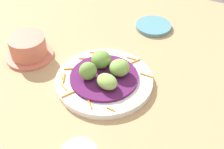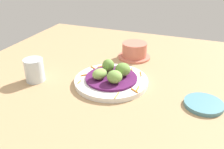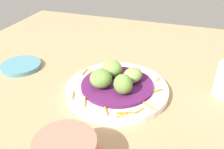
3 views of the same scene
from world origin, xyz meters
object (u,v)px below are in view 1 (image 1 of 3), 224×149
at_px(guac_scoop_right, 101,59).
at_px(guac_scoop_back, 88,71).
at_px(main_plate, 104,81).
at_px(terracotta_bowl, 28,48).
at_px(guac_scoop_left, 107,82).
at_px(side_plate_small, 153,26).
at_px(guac_scoop_center, 120,68).

height_order(guac_scoop_right, guac_scoop_back, guac_scoop_back).
relative_size(main_plate, guac_scoop_right, 4.76).
bearing_deg(main_plate, terracotta_bowl, -2.25).
xyz_separation_m(guac_scoop_back, terracotta_bowl, (0.20, -0.03, -0.02)).
relative_size(guac_scoop_left, terracotta_bowl, 0.41).
xyz_separation_m(guac_scoop_right, terracotta_bowl, (0.21, 0.02, -0.02)).
distance_m(main_plate, guac_scoop_left, 0.05).
xyz_separation_m(guac_scoop_left, side_plate_small, (-0.01, -0.32, -0.03)).
height_order(main_plate, guac_scoop_center, guac_scoop_center).
relative_size(guac_scoop_right, side_plate_small, 0.46).
bearing_deg(main_plate, guac_scoop_center, -143.38).
xyz_separation_m(main_plate, guac_scoop_right, (0.02, -0.03, 0.04)).
distance_m(guac_scoop_center, guac_scoop_right, 0.05).
bearing_deg(guac_scoop_right, guac_scoop_center, 171.62).
bearing_deg(guac_scoop_left, side_plate_small, -90.96).
bearing_deg(main_plate, guac_scoop_left, 126.62).
bearing_deg(terracotta_bowl, guac_scoop_center, -176.98).
distance_m(main_plate, guac_scoop_right, 0.05).
distance_m(side_plate_small, terracotta_bowl, 0.39).
bearing_deg(guac_scoop_back, guac_scoop_left, 171.62).
xyz_separation_m(guac_scoop_right, guac_scoop_back, (0.01, 0.05, 0.00)).
bearing_deg(terracotta_bowl, guac_scoop_right, -174.05).
bearing_deg(side_plate_small, guac_scoop_left, 89.04).
bearing_deg(main_plate, guac_scoop_back, 36.62).
xyz_separation_m(guac_scoop_center, side_plate_small, (0.00, -0.27, -0.04)).
xyz_separation_m(guac_scoop_back, side_plate_small, (-0.06, -0.31, -0.04)).
relative_size(guac_scoop_left, guac_scoop_center, 1.08).
height_order(main_plate, terracotta_bowl, terracotta_bowl).
bearing_deg(guac_scoop_left, guac_scoop_right, -53.38).
distance_m(guac_scoop_right, guac_scoop_back, 0.05).
bearing_deg(guac_scoop_left, main_plate, -53.38).
xyz_separation_m(guac_scoop_left, terracotta_bowl, (0.26, -0.04, -0.01)).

